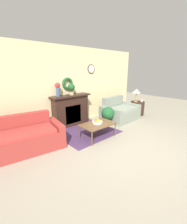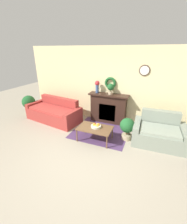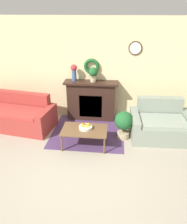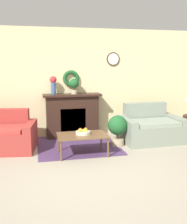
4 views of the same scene
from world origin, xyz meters
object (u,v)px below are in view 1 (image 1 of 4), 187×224
at_px(fruit_bowl, 97,122).
at_px(mug, 142,101).
at_px(loveseat_right, 120,112).
at_px(coffee_table, 98,125).
at_px(potted_plant_on_mantel, 71,88).
at_px(vase_on_mantel_left, 58,88).
at_px(fireplace, 71,110).
at_px(potted_plant_floor_by_loveseat, 108,115).
at_px(couch_left, 17,140).
at_px(side_table_by_loveseat, 137,108).
at_px(table_lamp, 137,91).

bearing_deg(fruit_bowl, mug, 6.91).
bearing_deg(loveseat_right, mug, -11.07).
relative_size(coffee_table, potted_plant_on_mantel, 2.67).
xyz_separation_m(vase_on_mantel_left, potted_plant_on_mantel, (0.51, -0.02, -0.03)).
xyz_separation_m(loveseat_right, potted_plant_on_mantel, (-1.73, 0.75, 1.01)).
height_order(fireplace, loveseat_right, fireplace).
height_order(fruit_bowl, potted_plant_floor_by_loveseat, potted_plant_floor_by_loveseat).
height_order(couch_left, fruit_bowl, couch_left).
relative_size(side_table_by_loveseat, table_lamp, 1.07).
bearing_deg(coffee_table, mug, 7.61).
distance_m(coffee_table, fruit_bowl, 0.09).
relative_size(loveseat_right, coffee_table, 1.45).
height_order(coffee_table, side_table_by_loveseat, side_table_by_loveseat).
distance_m(couch_left, table_lamp, 4.87).
height_order(fruit_bowl, side_table_by_loveseat, side_table_by_loveseat).
distance_m(fireplace, side_table_by_loveseat, 3.04).
height_order(fireplace, couch_left, fireplace).
bearing_deg(side_table_by_loveseat, loveseat_right, 175.17).
xyz_separation_m(couch_left, loveseat_right, (3.76, -0.12, 0.00)).
bearing_deg(side_table_by_loveseat, potted_plant_on_mantel, 163.49).
height_order(fireplace, coffee_table, fireplace).
relative_size(fireplace, mug, 16.41).
relative_size(coffee_table, fruit_bowl, 3.35).
xyz_separation_m(fruit_bowl, mug, (3.01, 0.36, 0.16)).
bearing_deg(vase_on_mantel_left, mug, -15.49).
xyz_separation_m(side_table_by_loveseat, table_lamp, (-0.07, 0.06, 0.74)).
relative_size(couch_left, potted_plant_floor_by_loveseat, 3.22).
xyz_separation_m(table_lamp, potted_plant_floor_by_loveseat, (-1.94, -0.15, -0.61)).
relative_size(fireplace, potted_plant_floor_by_loveseat, 2.07).
distance_m(side_table_by_loveseat, mug, 0.37).
distance_m(fruit_bowl, side_table_by_loveseat, 2.92).
bearing_deg(table_lamp, fireplace, 164.21).
bearing_deg(fruit_bowl, loveseat_right, 17.80).
xyz_separation_m(side_table_by_loveseat, potted_plant_on_mantel, (-2.85, 0.84, 1.04)).
bearing_deg(fireplace, coffee_table, -89.59).
bearing_deg(side_table_by_loveseat, couch_left, 177.47).
xyz_separation_m(loveseat_right, coffee_table, (-1.77, -0.60, 0.07)).
bearing_deg(couch_left, potted_plant_on_mantel, 25.98).
bearing_deg(loveseat_right, coffee_table, -163.34).
distance_m(loveseat_right, side_table_by_loveseat, 1.13).
bearing_deg(couch_left, side_table_by_loveseat, 6.25).
distance_m(couch_left, side_table_by_loveseat, 4.89).
distance_m(fireplace, potted_plant_floor_by_loveseat, 1.31).
bearing_deg(table_lamp, potted_plant_floor_by_loveseat, -175.52).
distance_m(loveseat_right, potted_plant_floor_by_loveseat, 0.92).
xyz_separation_m(side_table_by_loveseat, potted_plant_floor_by_loveseat, (-2.02, -0.09, 0.13)).
bearing_deg(loveseat_right, potted_plant_on_mantel, 154.39).
relative_size(mug, potted_plant_on_mantel, 0.23).
bearing_deg(potted_plant_floor_by_loveseat, table_lamp, 4.48).
distance_m(couch_left, potted_plant_on_mantel, 2.36).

